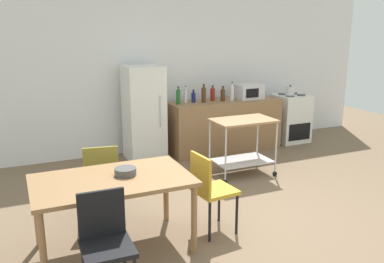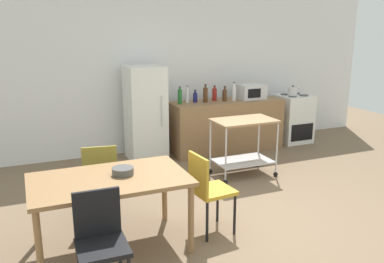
% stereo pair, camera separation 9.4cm
% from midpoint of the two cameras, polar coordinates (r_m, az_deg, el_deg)
% --- Properties ---
extents(ground_plane, '(12.00, 12.00, 0.00)m').
position_cam_midpoint_polar(ground_plane, '(4.90, 9.17, -11.94)').
color(ground_plane, brown).
extents(back_wall, '(8.40, 0.12, 2.90)m').
position_cam_midpoint_polar(back_wall, '(7.30, -4.27, 8.83)').
color(back_wall, white).
rests_on(back_wall, ground_plane).
extents(kitchen_counter, '(2.00, 0.64, 0.90)m').
position_cam_midpoint_polar(kitchen_counter, '(7.29, 4.16, 0.84)').
color(kitchen_counter, olive).
rests_on(kitchen_counter, ground_plane).
extents(dining_table, '(1.50, 0.90, 0.75)m').
position_cam_midpoint_polar(dining_table, '(4.05, -11.72, -7.46)').
color(dining_table, olive).
rests_on(dining_table, ground_plane).
extents(chair_black, '(0.41, 0.41, 0.89)m').
position_cam_midpoint_polar(chair_black, '(3.44, -12.77, -14.46)').
color(chair_black, black).
rests_on(chair_black, ground_plane).
extents(chair_olive, '(0.46, 0.46, 0.89)m').
position_cam_midpoint_polar(chair_olive, '(4.78, -13.08, -6.03)').
color(chair_olive, olive).
rests_on(chair_olive, ground_plane).
extents(chair_mustard, '(0.44, 0.44, 0.89)m').
position_cam_midpoint_polar(chair_mustard, '(4.34, 1.87, -7.79)').
color(chair_mustard, gold).
rests_on(chair_mustard, ground_plane).
extents(stove_oven, '(0.60, 0.61, 0.92)m').
position_cam_midpoint_polar(stove_oven, '(8.08, 13.22, 1.85)').
color(stove_oven, white).
rests_on(stove_oven, ground_plane).
extents(refrigerator, '(0.60, 0.63, 1.55)m').
position_cam_midpoint_polar(refrigerator, '(6.77, -7.11, 2.52)').
color(refrigerator, white).
rests_on(refrigerator, ground_plane).
extents(kitchen_cart, '(0.91, 0.57, 0.85)m').
position_cam_midpoint_polar(kitchen_cart, '(6.05, 6.66, -0.88)').
color(kitchen_cart, '#A37A51').
rests_on(kitchen_cart, ground_plane).
extents(bottle_soda, '(0.07, 0.07, 0.29)m').
position_cam_midpoint_polar(bottle_soda, '(6.84, -2.32, 4.89)').
color(bottle_soda, '#1E6628').
rests_on(bottle_soda, kitchen_counter).
extents(bottle_hot_sauce, '(0.06, 0.06, 0.29)m').
position_cam_midpoint_polar(bottle_hot_sauce, '(6.96, -1.28, 5.05)').
color(bottle_hot_sauce, silver).
rests_on(bottle_hot_sauce, kitchen_counter).
extents(bottle_sesame_oil, '(0.07, 0.07, 0.22)m').
position_cam_midpoint_polar(bottle_sesame_oil, '(6.99, -0.18, 4.80)').
color(bottle_sesame_oil, navy).
rests_on(bottle_sesame_oil, kitchen_counter).
extents(bottle_sparkling_water, '(0.08, 0.08, 0.31)m').
position_cam_midpoint_polar(bottle_sparkling_water, '(6.99, 1.25, 5.17)').
color(bottle_sparkling_water, '#4C2D19').
rests_on(bottle_sparkling_water, kitchen_counter).
extents(bottle_olive_oil, '(0.08, 0.08, 0.27)m').
position_cam_midpoint_polar(bottle_olive_oil, '(7.16, 2.51, 5.21)').
color(bottle_olive_oil, maroon).
rests_on(bottle_olive_oil, kitchen_counter).
extents(bottle_vinegar, '(0.08, 0.08, 0.26)m').
position_cam_midpoint_polar(bottle_vinegar, '(7.13, 3.94, 5.12)').
color(bottle_vinegar, '#4C2D19').
rests_on(bottle_vinegar, kitchen_counter).
extents(bottle_wine, '(0.07, 0.07, 0.33)m').
position_cam_midpoint_polar(bottle_wine, '(7.19, 5.24, 5.40)').
color(bottle_wine, silver).
rests_on(bottle_wine, kitchen_counter).
extents(microwave, '(0.46, 0.35, 0.26)m').
position_cam_midpoint_polar(microwave, '(7.40, 7.61, 5.54)').
color(microwave, silver).
rests_on(microwave, kitchen_counter).
extents(fruit_bowl, '(0.21, 0.21, 0.07)m').
position_cam_midpoint_polar(fruit_bowl, '(4.07, -9.93, -5.52)').
color(fruit_bowl, '#4C4C4C').
rests_on(fruit_bowl, dining_table).
extents(kettle, '(0.24, 0.17, 0.19)m').
position_cam_midpoint_polar(kettle, '(7.83, 13.18, 5.55)').
color(kettle, silver).
rests_on(kettle, stove_oven).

